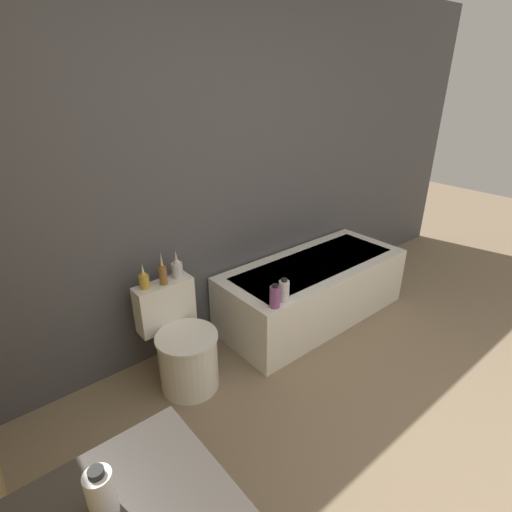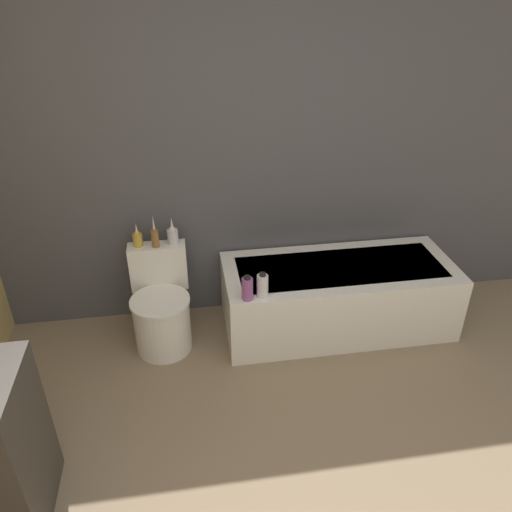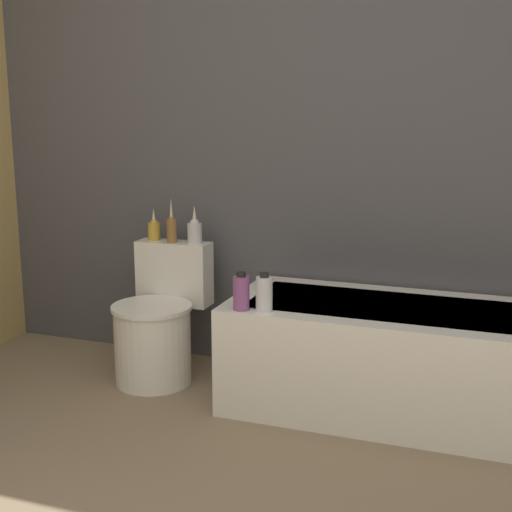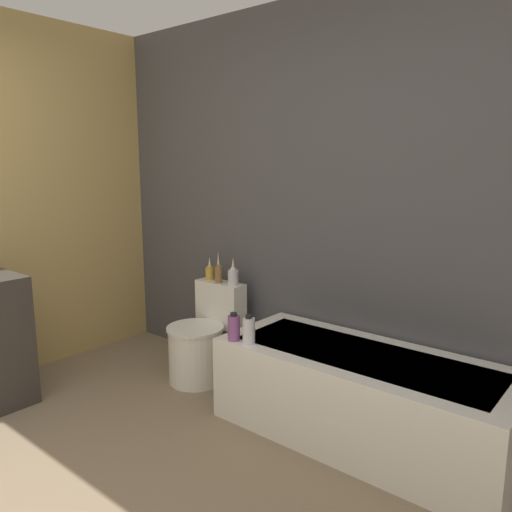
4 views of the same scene
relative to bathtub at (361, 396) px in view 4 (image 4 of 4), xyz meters
The scene contains 8 objects.
wall_back_tiled 1.34m from the bathtub, 151.56° to the left, with size 6.40×0.06×2.60m.
bathtub is the anchor object (origin of this frame).
toilet 1.28m from the bathtub, behind, with size 0.41×0.54×0.69m.
vase_gold 1.50m from the bathtub, behind, with size 0.07×0.07×0.17m.
vase_silver 1.39m from the bathtub, behind, with size 0.05×0.05×0.24m.
vase_bronze 1.28m from the bathtub, behind, with size 0.08×0.08×0.20m.
shampoo_bottle_tall 0.84m from the bathtub, 157.94° to the right, with size 0.07×0.07×0.17m.
shampoo_bottle_short 0.74m from the bathtub, 156.21° to the right, with size 0.07×0.07×0.17m.
Camera 4 is at (1.95, -0.56, 1.57)m, focal length 35.00 mm.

